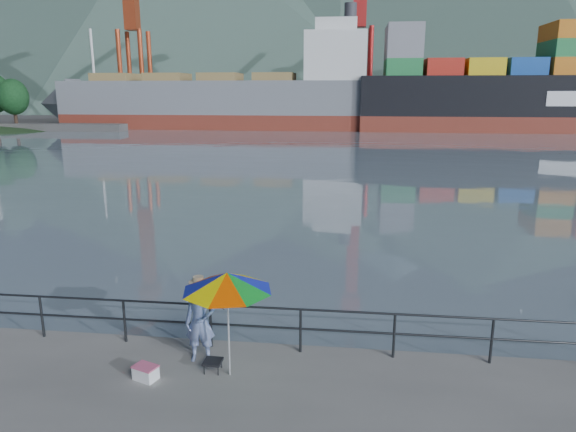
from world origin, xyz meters
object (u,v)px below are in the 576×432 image
(fisherman, at_px, (200,322))
(bulk_carrier, at_px, (241,100))
(cooler_bag, at_px, (146,373))
(beach_umbrella, at_px, (227,282))

(fisherman, xyz_separation_m, bulk_carrier, (-14.05, 70.88, 3.25))
(cooler_bag, bearing_deg, beach_umbrella, 33.18)
(fisherman, xyz_separation_m, cooler_bag, (-0.88, -0.87, -0.74))
(beach_umbrella, bearing_deg, cooler_bag, -167.66)
(fisherman, relative_size, cooler_bag, 3.84)
(cooler_bag, relative_size, bulk_carrier, 0.01)
(cooler_bag, bearing_deg, fisherman, 65.37)
(cooler_bag, xyz_separation_m, bulk_carrier, (-13.17, 71.75, 3.99))
(fisherman, relative_size, bulk_carrier, 0.03)
(beach_umbrella, bearing_deg, fisherman, 144.81)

